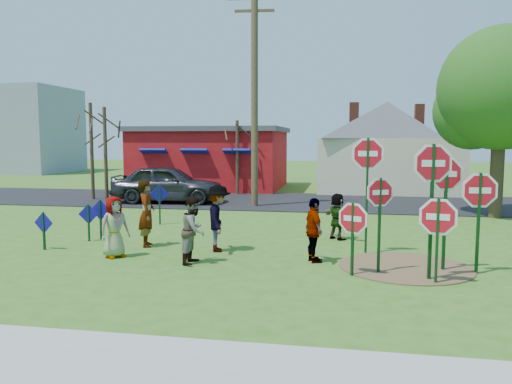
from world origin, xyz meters
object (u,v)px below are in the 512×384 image
at_px(person_a, 114,227).
at_px(stop_sign_a, 353,224).
at_px(person_b, 147,213).
at_px(suv, 168,184).
at_px(utility_pole, 255,91).
at_px(stop_sign_b, 368,165).
at_px(leafy_tree, 504,95).
at_px(stop_sign_d, 446,184).
at_px(stop_sign_c, 432,180).

bearing_deg(person_a, stop_sign_a, -58.86).
relative_size(stop_sign_a, person_b, 0.93).
distance_m(person_b, suv, 10.06).
bearing_deg(suv, stop_sign_a, -147.28).
distance_m(person_b, utility_pole, 10.24).
distance_m(stop_sign_b, suv, 13.26).
bearing_deg(utility_pole, leafy_tree, -8.78).
bearing_deg(leafy_tree, utility_pole, 171.22).
bearing_deg(suv, stop_sign_d, -139.06).
relative_size(suv, leafy_tree, 0.72).
relative_size(stop_sign_c, stop_sign_d, 1.11).
relative_size(stop_sign_a, leafy_tree, 0.24).
distance_m(stop_sign_a, stop_sign_d, 2.45).
distance_m(stop_sign_d, person_a, 8.42).
bearing_deg(stop_sign_b, suv, 135.89).
distance_m(stop_sign_b, leafy_tree, 9.54).
height_order(stop_sign_a, stop_sign_b, stop_sign_b).
height_order(stop_sign_b, leafy_tree, leafy_tree).
xyz_separation_m(utility_pole, leafy_tree, (10.21, -1.58, -0.47)).
bearing_deg(suv, stop_sign_c, -142.55).
bearing_deg(person_a, stop_sign_d, -51.51).
bearing_deg(person_a, person_b, 25.71).
bearing_deg(stop_sign_c, person_a, 162.20).
xyz_separation_m(person_a, leafy_tree, (12.08, 9.01, 4.03)).
bearing_deg(leafy_tree, person_a, -143.28).
xyz_separation_m(stop_sign_a, stop_sign_d, (2.15, 0.82, 0.86)).
height_order(person_a, person_b, person_b).
distance_m(stop_sign_c, person_b, 7.98).
bearing_deg(stop_sign_d, stop_sign_a, -174.49).
distance_m(stop_sign_b, stop_sign_d, 2.33).
height_order(stop_sign_b, suv, stop_sign_b).
bearing_deg(utility_pole, stop_sign_b, -62.32).
relative_size(person_b, suv, 0.36).
bearing_deg(person_b, stop_sign_b, -106.28).
xyz_separation_m(stop_sign_c, stop_sign_d, (0.46, 0.90, -0.18)).
bearing_deg(suv, person_b, -167.17).
distance_m(stop_sign_a, person_b, 6.26).
xyz_separation_m(stop_sign_b, suv, (-9.15, 9.49, -1.46)).
height_order(stop_sign_a, stop_sign_c, stop_sign_c).
relative_size(stop_sign_a, person_a, 1.12).
relative_size(stop_sign_c, person_b, 1.63).
relative_size(person_a, suv, 0.30).
height_order(stop_sign_a, person_b, person_b).
height_order(person_b, suv, person_b).
relative_size(stop_sign_c, person_a, 1.95).
height_order(suv, utility_pole, utility_pole).
height_order(person_b, utility_pole, utility_pole).
height_order(person_a, leafy_tree, leafy_tree).
bearing_deg(stop_sign_d, person_b, 155.04).
distance_m(stop_sign_b, stop_sign_c, 2.73).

